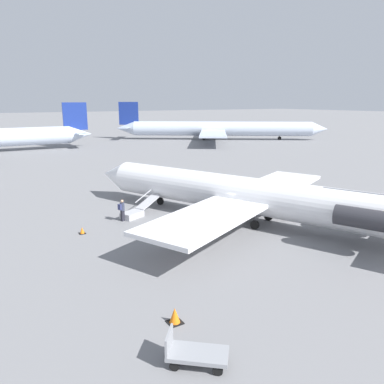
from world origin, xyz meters
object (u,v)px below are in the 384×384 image
passenger (122,209)px  luggage_cart (194,353)px  airplane_far_right (218,129)px  airplane_main (246,195)px  boarding_stairs (135,212)px

passenger → luggage_cart: (-17.05, 3.92, -0.54)m
airplane_far_right → airplane_main: bearing=-88.8°
airplane_far_right → luggage_cart: size_ratio=18.55×
airplane_main → airplane_far_right: size_ratio=0.65×
airplane_far_right → passenger: bearing=-97.5°
airplane_main → airplane_far_right: 63.69m
airplane_main → boarding_stairs: 9.16m
boarding_stairs → luggage_cart: (-17.61, 5.28, 0.08)m
boarding_stairs → passenger: size_ratio=2.35×
airplane_main → passenger: (5.23, 8.23, -1.20)m
boarding_stairs → luggage_cart: bearing=-130.5°
airplane_main → airplane_far_right: (53.06, -35.23, 0.46)m
boarding_stairs → passenger: boarding_stairs is taller
airplane_far_right → boarding_stairs: (-47.27, 42.09, -2.27)m
boarding_stairs → passenger: 1.60m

